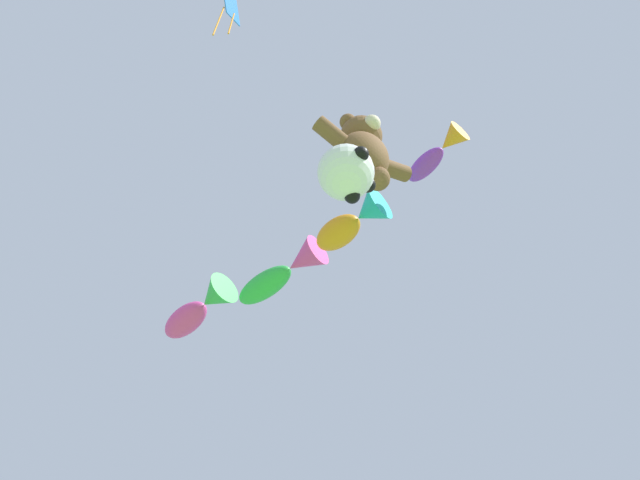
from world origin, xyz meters
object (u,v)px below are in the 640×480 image
(fish_kite_violet, at_px, (438,152))
(fish_kite_magenta, at_px, (200,308))
(fish_kite_emerald, at_px, (284,272))
(soccer_ball_kite, at_px, (346,173))
(diamond_kite, at_px, (230,10))
(fish_kite_tangerine, at_px, (354,222))
(teddy_bear_kite, at_px, (363,150))

(fish_kite_violet, bearing_deg, fish_kite_magenta, 110.22)
(fish_kite_emerald, relative_size, fish_kite_magenta, 1.09)
(soccer_ball_kite, xyz_separation_m, diamond_kite, (-2.41, 0.44, 5.47))
(fish_kite_tangerine, bearing_deg, fish_kite_magenta, 110.39)
(fish_kite_tangerine, height_order, diamond_kite, diamond_kite)
(soccer_ball_kite, xyz_separation_m, fish_kite_emerald, (1.47, 4.64, 3.95))
(fish_kite_tangerine, bearing_deg, teddy_bear_kite, -121.80)
(soccer_ball_kite, relative_size, diamond_kite, 0.34)
(soccer_ball_kite, bearing_deg, fish_kite_tangerine, 51.66)
(teddy_bear_kite, height_order, diamond_kite, diamond_kite)
(fish_kite_violet, xyz_separation_m, fish_kite_tangerine, (-0.77, 2.14, -0.57))
(fish_kite_tangerine, height_order, fish_kite_emerald, fish_kite_emerald)
(fish_kite_emerald, distance_m, fish_kite_magenta, 2.47)
(soccer_ball_kite, bearing_deg, teddy_bear_kite, 22.44)
(teddy_bear_kite, relative_size, soccer_ball_kite, 2.13)
(soccer_ball_kite, distance_m, fish_kite_tangerine, 4.88)
(soccer_ball_kite, distance_m, fish_kite_emerald, 6.27)
(fish_kite_tangerine, xyz_separation_m, diamond_kite, (-4.38, -2.05, 1.77))
(fish_kite_magenta, height_order, diamond_kite, diamond_kite)
(soccer_ball_kite, bearing_deg, fish_kite_violet, 7.36)
(diamond_kite, bearing_deg, fish_kite_magenta, 66.58)
(fish_kite_violet, bearing_deg, diamond_kite, 179.01)
(soccer_ball_kite, height_order, fish_kite_magenta, fish_kite_magenta)
(teddy_bear_kite, height_order, fish_kite_tangerine, fish_kite_tangerine)
(fish_kite_violet, xyz_separation_m, fish_kite_emerald, (-1.28, 4.28, -0.32))
(soccer_ball_kite, height_order, fish_kite_violet, fish_kite_violet)
(fish_kite_emerald, distance_m, diamond_kite, 5.91)
(teddy_bear_kite, bearing_deg, soccer_ball_kite, -157.56)
(teddy_bear_kite, distance_m, soccer_ball_kite, 1.91)
(fish_kite_violet, bearing_deg, fish_kite_tangerine, 109.88)
(fish_kite_violet, relative_size, diamond_kite, 0.57)
(teddy_bear_kite, height_order, fish_kite_violet, fish_kite_violet)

